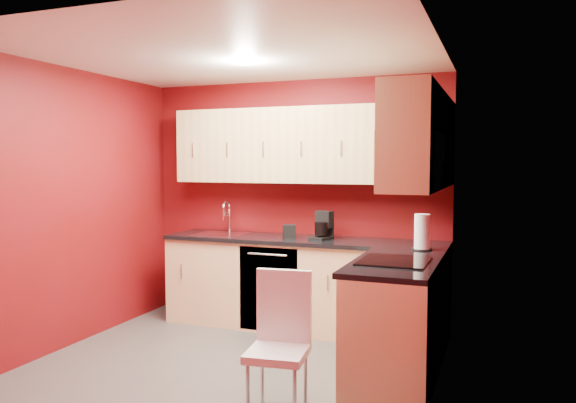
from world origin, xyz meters
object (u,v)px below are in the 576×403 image
Objects in this scene: sink at (222,231)px; coffee_maker at (321,225)px; microwave at (411,162)px; napkin_holder at (289,232)px; paper_towel at (422,232)px; dining_chair at (278,345)px.

sink reaches higher than coffee_maker.
microwave is 5.71× the size of napkin_holder.
microwave reaches higher than napkin_holder.
microwave is 0.88m from paper_towel.
coffee_maker reaches higher than dining_chair.
dining_chair is (1.38, -1.87, -0.48)m from sink.
microwave is 1.64m from dining_chair.
napkin_holder is 0.14× the size of dining_chair.
microwave is at bearing 43.71° from dining_chair.
coffee_maker is at bearing 6.57° from napkin_holder.
coffee_maker is at bearing -1.86° from sink.
napkin_holder is at bearing 167.98° from paper_towel.
microwave is 2.43m from sink.
napkin_holder is at bearing 101.64° from dining_chair.
microwave reaches higher than dining_chair.
dining_chair is at bearing -53.54° from sink.
coffee_maker is 0.29× the size of dining_chair.
microwave is at bearing -35.30° from napkin_holder.
sink is 0.78m from napkin_holder.
napkin_holder is at bearing -5.30° from sink.
napkin_holder reaches higher than dining_chair.
paper_towel is at bearing 0.73° from coffee_maker.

